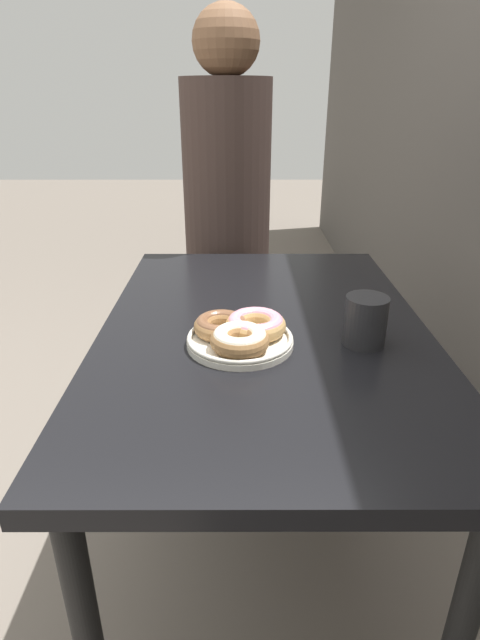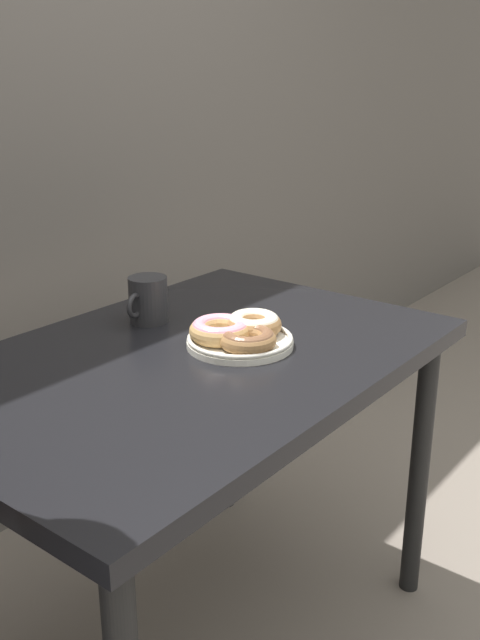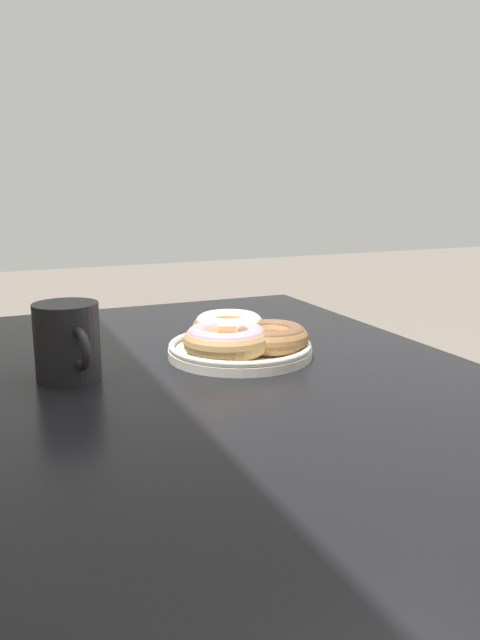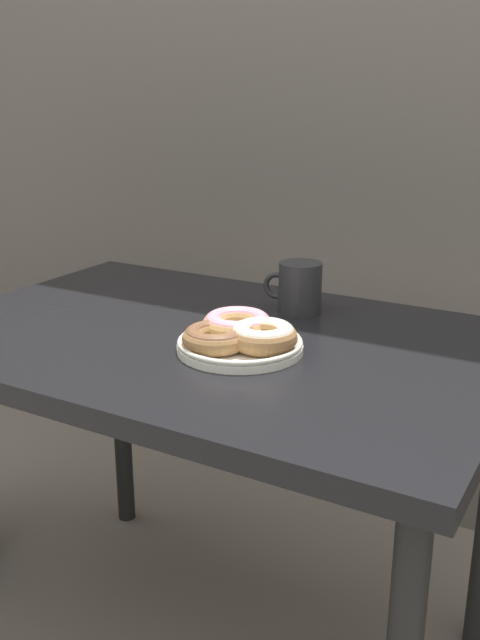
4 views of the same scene
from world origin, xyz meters
The scene contains 3 objects.
dining_table centered at (0.00, 0.33, 0.68)m, with size 1.14×0.76×0.77m.
donut_plate centered at (0.10, 0.28, 0.80)m, with size 0.23×0.25×0.06m.
coffee_mug centered at (0.09, 0.54, 0.83)m, with size 0.13×0.09×0.11m.
Camera 3 is at (-0.79, 0.66, 1.05)m, focal length 35.00 mm.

